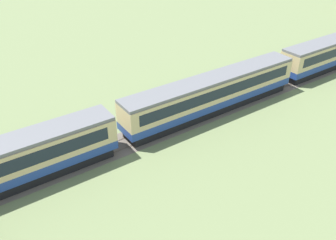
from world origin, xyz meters
The scene contains 2 objects.
passenger_train centered at (-26.62, -0.02, 2.25)m, with size 112.47×2.93×4.06m.
railway_track centered at (-34.38, -0.02, 0.01)m, with size 168.70×3.60×0.04m.
Camera 1 is at (-49.63, -24.78, 19.67)m, focal length 38.00 mm.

